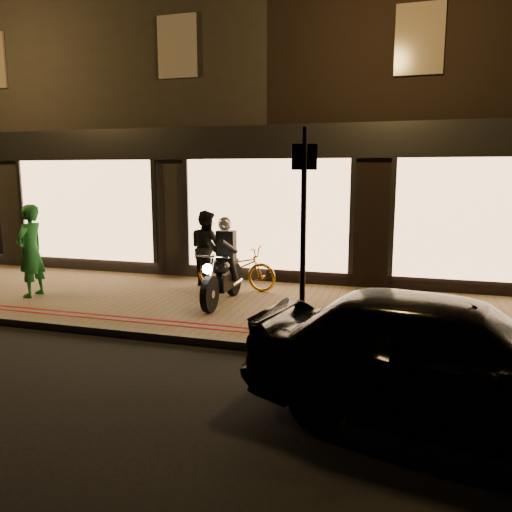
{
  "coord_description": "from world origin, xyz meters",
  "views": [
    {
      "loc": [
        2.85,
        -6.47,
        2.51
      ],
      "look_at": [
        0.47,
        1.6,
        1.1
      ],
      "focal_mm": 35.0,
      "sensor_mm": 36.0,
      "label": 1
    }
  ],
  "objects_px": {
    "bicycle_gold": "(236,267)",
    "person_green": "(30,251)",
    "parked_car": "(447,359)",
    "motorcycle": "(223,270)",
    "sign_post": "(303,224)"
  },
  "relations": [
    {
      "from": "bicycle_gold",
      "to": "person_green",
      "type": "xyz_separation_m",
      "value": [
        -3.63,
        -1.66,
        0.44
      ]
    },
    {
      "from": "parked_car",
      "to": "bicycle_gold",
      "type": "bearing_deg",
      "value": 50.62
    },
    {
      "from": "person_green",
      "to": "parked_car",
      "type": "distance_m",
      "value": 7.91
    },
    {
      "from": "motorcycle",
      "to": "bicycle_gold",
      "type": "bearing_deg",
      "value": 95.89
    },
    {
      "from": "motorcycle",
      "to": "sign_post",
      "type": "xyz_separation_m",
      "value": [
        1.81,
        -1.66,
        1.06
      ]
    },
    {
      "from": "motorcycle",
      "to": "person_green",
      "type": "bearing_deg",
      "value": -171.32
    },
    {
      "from": "sign_post",
      "to": "person_green",
      "type": "bearing_deg",
      "value": 169.13
    },
    {
      "from": "bicycle_gold",
      "to": "motorcycle",
      "type": "bearing_deg",
      "value": -167.92
    },
    {
      "from": "motorcycle",
      "to": "sign_post",
      "type": "height_order",
      "value": "sign_post"
    },
    {
      "from": "motorcycle",
      "to": "parked_car",
      "type": "bearing_deg",
      "value": -43.97
    },
    {
      "from": "sign_post",
      "to": "bicycle_gold",
      "type": "relative_size",
      "value": 1.71
    },
    {
      "from": "motorcycle",
      "to": "bicycle_gold",
      "type": "distance_m",
      "value": 1.09
    },
    {
      "from": "parked_car",
      "to": "person_green",
      "type": "bearing_deg",
      "value": 79.81
    },
    {
      "from": "bicycle_gold",
      "to": "person_green",
      "type": "distance_m",
      "value": 4.01
    },
    {
      "from": "bicycle_gold",
      "to": "person_green",
      "type": "relative_size",
      "value": 0.98
    }
  ]
}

